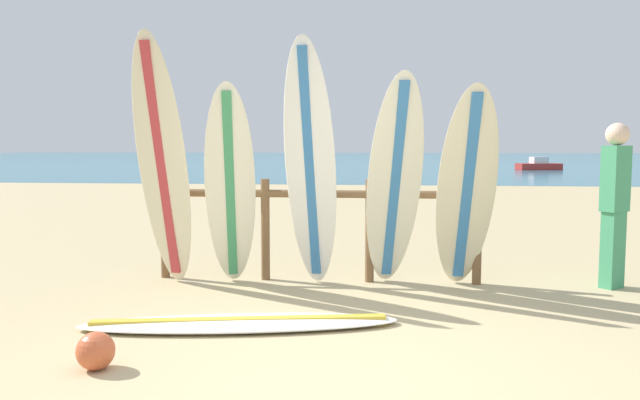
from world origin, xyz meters
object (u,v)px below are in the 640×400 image
object	(u,v)px
surfboard_leaning_left	(230,187)
small_boat_offshore	(539,165)
surfboard_leaning_far_left	(162,162)
surfboard_lying_on_sand	(240,323)
surfboard_leaning_center	(394,183)
surfboard_rack	(317,216)
surfboard_leaning_center_left	(310,165)
beachgoer_standing	(615,198)
surfboard_leaning_center_right	(467,189)
beach_ball	(96,351)

from	to	relation	value
surfboard_leaning_left	small_boat_offshore	xyz separation A→B (m)	(10.03, 29.37, -0.74)
surfboard_leaning_far_left	surfboard_lying_on_sand	bearing A→B (deg)	-50.24
surfboard_leaning_center	small_boat_offshore	xyz separation A→B (m)	(8.44, 29.27, -0.78)
surfboard_rack	surfboard_leaning_center_left	xyz separation A→B (m)	(-0.03, -0.32, 0.54)
surfboard_leaning_center_left	beachgoer_standing	size ratio (longest dim) A/B	1.50
surfboard_leaning_far_left	small_boat_offshore	size ratio (longest dim) A/B	0.99
surfboard_leaning_center_right	surfboard_lying_on_sand	xyz separation A→B (m)	(-1.89, -1.42, -0.95)
surfboard_leaning_center_left	beach_ball	world-z (taller)	surfboard_leaning_center_left
beach_ball	surfboard_leaning_center_right	bearing A→B (deg)	42.86
surfboard_rack	surfboard_leaning_left	size ratio (longest dim) A/B	1.68
surfboard_rack	surfboard_leaning_center_right	bearing A→B (deg)	-11.17
surfboard_leaning_far_left	surfboard_leaning_center	xyz separation A→B (m)	(2.25, 0.12, -0.20)
surfboard_leaning_center_left	surfboard_lying_on_sand	world-z (taller)	surfboard_leaning_center_left
beach_ball	surfboard_leaning_left	bearing A→B (deg)	82.20
surfboard_leaning_center_left	beachgoer_standing	distance (m)	2.99
surfboard_leaning_center	surfboard_leaning_center_right	bearing A→B (deg)	3.37
surfboard_leaning_center_left	surfboard_leaning_center_right	size ratio (longest dim) A/B	1.23
surfboard_leaning_far_left	beach_ball	distance (m)	2.53
surfboard_leaning_center_right	small_boat_offshore	xyz separation A→B (m)	(7.75, 29.23, -0.73)
surfboard_lying_on_sand	small_boat_offshore	xyz separation A→B (m)	(9.64, 30.66, 0.22)
surfboard_leaning_left	beachgoer_standing	distance (m)	3.75
surfboard_leaning_center_right	surfboard_leaning_center	bearing A→B (deg)	-176.63
surfboard_leaning_left	small_boat_offshore	bearing A→B (deg)	71.15
surfboard_lying_on_sand	beachgoer_standing	distance (m)	3.84
surfboard_leaning_center_left	surfboard_leaning_center_right	xyz separation A→B (m)	(1.50, 0.03, -0.23)
surfboard_rack	beachgoer_standing	world-z (taller)	beachgoer_standing
surfboard_leaning_far_left	surfboard_leaning_left	distance (m)	0.71
surfboard_leaning_center_right	beachgoer_standing	distance (m)	1.48
surfboard_leaning_center_right	surfboard_leaning_center_left	bearing A→B (deg)	-178.71
surfboard_leaning_center_right	surfboard_lying_on_sand	bearing A→B (deg)	-143.06
surfboard_leaning_center_left	surfboard_leaning_center	size ratio (longest dim) A/B	1.17
surfboard_leaning_far_left	surfboard_leaning_center	distance (m)	2.27
surfboard_leaning_center_left	beachgoer_standing	world-z (taller)	surfboard_leaning_center_left
surfboard_leaning_far_left	surfboard_lying_on_sand	world-z (taller)	surfboard_leaning_far_left
surfboard_leaning_far_left	surfboard_leaning_center_right	bearing A→B (deg)	3.08
surfboard_leaning_center_left	beach_ball	distance (m)	2.82
surfboard_rack	surfboard_leaning_center_right	world-z (taller)	surfboard_leaning_center_right
surfboard_leaning_left	surfboard_rack	bearing A→B (deg)	27.71
surfboard_leaning_left	beach_ball	distance (m)	2.45
surfboard_leaning_far_left	beach_ball	world-z (taller)	surfboard_leaning_far_left
surfboard_leaning_far_left	surfboard_leaning_center_right	world-z (taller)	surfboard_leaning_far_left
surfboard_leaning_center	beachgoer_standing	world-z (taller)	surfboard_leaning_center
surfboard_leaning_left	beachgoer_standing	bearing A→B (deg)	5.93
surfboard_rack	surfboard_leaning_far_left	xyz separation A→B (m)	(-1.47, -0.45, 0.57)
surfboard_leaning_center_right	surfboard_leaning_left	bearing A→B (deg)	-176.66
surfboard_leaning_far_left	beachgoer_standing	world-z (taller)	surfboard_leaning_far_left
surfboard_leaning_center	surfboard_leaning_center_left	bearing A→B (deg)	179.53
surfboard_leaning_center	beachgoer_standing	bearing A→B (deg)	7.84
surfboard_leaning_center	small_boat_offshore	size ratio (longest dim) A/B	0.83
surfboard_leaning_center	surfboard_lying_on_sand	size ratio (longest dim) A/B	0.83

